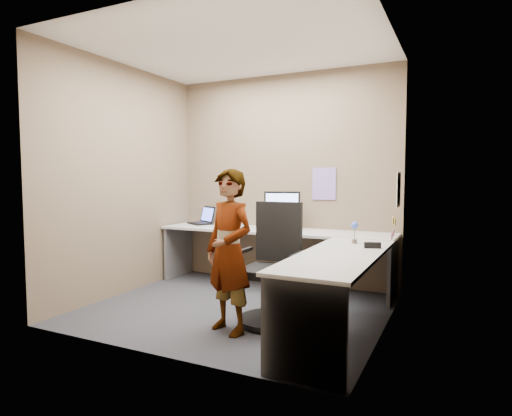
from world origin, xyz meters
The scene contains 21 objects.
ground centered at (0.00, 0.00, 0.00)m, with size 3.00×3.00×0.00m, color #25252A.
wall_back centered at (0.00, 1.30, 1.35)m, with size 3.00×3.00×0.00m, color brown.
wall_right centered at (1.50, 0.00, 1.35)m, with size 2.70×2.70×0.00m, color brown.
wall_left centered at (-1.50, 0.00, 1.35)m, with size 2.70×2.70×0.00m, color brown.
ceiling centered at (0.00, 0.00, 2.70)m, with size 3.00×3.00×0.00m, color white.
desk centered at (0.44, 0.39, 0.59)m, with size 2.98×2.58×0.73m.
paper_ream centered at (0.11, 0.98, 0.76)m, with size 0.28×0.20×0.06m, color red.
monitor centered at (0.11, 0.99, 1.03)m, with size 0.43×0.19×0.42m.
laptop centered at (-1.14, 1.15, 0.79)m, with size 0.43×0.41×0.24m.
trackball_mouse centered at (-0.44, 0.87, 0.76)m, with size 0.12×0.08×0.07m.
origami centered at (0.14, 0.75, 0.76)m, with size 0.10×0.10×0.06m, color white.
stapler centered at (1.38, 0.09, 0.76)m, with size 0.15×0.04×0.06m, color black.
flower centered at (1.16, 0.30, 0.87)m, with size 0.07×0.07×0.22m.
calendar_purple centered at (0.55, 1.29, 1.30)m, with size 0.30×0.01×0.40m, color #846BB7.
calendar_white centered at (1.49, 0.90, 1.25)m, with size 0.01×0.28×0.38m, color white.
sticky_note_a centered at (1.49, 0.55, 0.95)m, with size 0.01×0.07×0.07m, color #F2E059.
sticky_note_b centered at (1.49, 0.60, 0.82)m, with size 0.01×0.07×0.07m, color pink.
sticky_note_c centered at (1.49, 0.48, 0.80)m, with size 0.01×0.07×0.07m, color pink.
sticky_note_d centered at (1.49, 0.70, 0.92)m, with size 0.01×0.07×0.07m, color #F2E059.
office_chair centered at (0.51, -0.21, 0.46)m, with size 0.59×0.59×1.12m.
person centered at (0.26, -0.61, 0.73)m, with size 0.53×0.35×1.46m, color #999399.
Camera 1 is at (2.10, -3.87, 1.38)m, focal length 30.00 mm.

